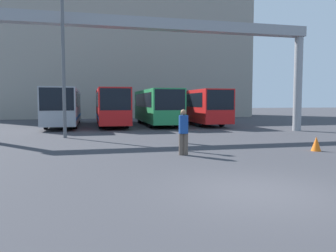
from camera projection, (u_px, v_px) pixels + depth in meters
ground_plane at (259, 193)px, 7.74m from camera, size 200.00×200.00×0.00m
building_backdrop at (117, 57)px, 47.50m from camera, size 37.00×12.00×17.17m
overhead_gantry at (150, 40)px, 21.31m from camera, size 22.66×0.80×7.55m
bus_slot_0 at (64, 105)px, 29.02m from camera, size 2.57×12.39×3.25m
bus_slot_1 at (111, 105)px, 29.16m from camera, size 2.48×10.73×3.24m
bus_slot_2 at (156, 105)px, 30.07m from camera, size 2.62×10.65×3.20m
bus_slot_3 at (199, 105)px, 31.04m from camera, size 2.51×10.71×3.19m
pedestrian_near_right at (182, 127)px, 16.90m from camera, size 0.34×0.34×1.62m
pedestrian_near_left at (184, 131)px, 13.14m from camera, size 0.38×0.38×1.84m
traffic_cone at (316, 144)px, 14.26m from camera, size 0.42×0.42×0.64m
lamp_post at (63, 58)px, 19.22m from camera, size 0.36×0.36×8.73m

